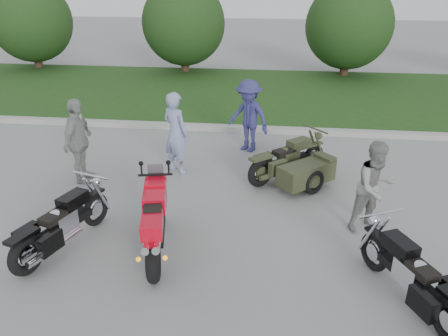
# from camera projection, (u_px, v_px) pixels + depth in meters

# --- Properties ---
(ground) EXTENTS (80.00, 80.00, 0.00)m
(ground) POSITION_uv_depth(u_px,v_px,m) (201.00, 250.00, 7.24)
(ground) COLOR gray
(ground) RESTS_ON ground
(curb) EXTENTS (60.00, 0.30, 0.15)m
(curb) POSITION_uv_depth(u_px,v_px,m) (236.00, 129.00, 12.65)
(curb) COLOR #A3A19A
(curb) RESTS_ON ground
(grass_strip) EXTENTS (60.00, 8.00, 0.14)m
(grass_strip) POSITION_uv_depth(u_px,v_px,m) (246.00, 93.00, 16.41)
(grass_strip) COLOR #2F571E
(grass_strip) RESTS_ON ground
(tree_far_left) EXTENTS (3.60, 3.60, 4.00)m
(tree_far_left) POSITION_uv_depth(u_px,v_px,m) (31.00, 21.00, 19.66)
(tree_far_left) COLOR #3F2B1C
(tree_far_left) RESTS_ON ground
(tree_mid_left) EXTENTS (3.60, 3.60, 4.00)m
(tree_mid_left) POSITION_uv_depth(u_px,v_px,m) (184.00, 23.00, 18.90)
(tree_mid_left) COLOR #3F2B1C
(tree_mid_left) RESTS_ON ground
(tree_mid_right) EXTENTS (3.60, 3.60, 4.00)m
(tree_mid_right) POSITION_uv_depth(u_px,v_px,m) (349.00, 25.00, 18.13)
(tree_mid_right) COLOR #3F2B1C
(tree_mid_right) RESTS_ON ground
(sportbike_red) EXTENTS (0.68, 2.13, 1.02)m
(sportbike_red) POSITION_uv_depth(u_px,v_px,m) (155.00, 221.00, 6.94)
(sportbike_red) COLOR black
(sportbike_red) RESTS_ON ground
(cruiser_left) EXTENTS (0.82, 2.13, 0.85)m
(cruiser_left) POSITION_uv_depth(u_px,v_px,m) (59.00, 227.00, 7.09)
(cruiser_left) COLOR black
(cruiser_left) RESTS_ON ground
(cruiser_right) EXTENTS (1.07, 2.03, 0.84)m
(cruiser_right) POSITION_uv_depth(u_px,v_px,m) (415.00, 280.00, 5.87)
(cruiser_right) COLOR black
(cruiser_right) RESTS_ON ground
(cruiser_sidecar) EXTENTS (1.89, 1.93, 0.85)m
(cruiser_sidecar) POSITION_uv_depth(u_px,v_px,m) (297.00, 168.00, 9.31)
(cruiser_sidecar) COLOR black
(cruiser_sidecar) RESTS_ON ground
(person_stripe) EXTENTS (0.82, 0.75, 1.88)m
(person_stripe) POSITION_uv_depth(u_px,v_px,m) (176.00, 133.00, 9.72)
(person_stripe) COLOR #8790B8
(person_stripe) RESTS_ON ground
(person_grey) EXTENTS (1.00, 0.92, 1.65)m
(person_grey) POSITION_uv_depth(u_px,v_px,m) (375.00, 187.00, 7.52)
(person_grey) COLOR gray
(person_grey) RESTS_ON ground
(person_denim) EXTENTS (1.37, 1.22, 1.84)m
(person_denim) POSITION_uv_depth(u_px,v_px,m) (249.00, 116.00, 10.94)
(person_denim) COLOR navy
(person_denim) RESTS_ON ground
(person_back) EXTENTS (0.50, 1.11, 1.86)m
(person_back) POSITION_uv_depth(u_px,v_px,m) (78.00, 141.00, 9.27)
(person_back) COLOR #979892
(person_back) RESTS_ON ground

